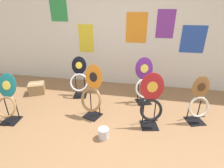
{
  "coord_description": "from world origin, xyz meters",
  "views": [
    {
      "loc": [
        0.5,
        -1.73,
        1.9
      ],
      "look_at": [
        -0.03,
        1.09,
        0.55
      ],
      "focal_mm": 28.0,
      "sensor_mm": 36.0,
      "label": 1
    }
  ],
  "objects": [
    {
      "name": "toilet_seat_display_woodgrain",
      "position": [
        1.46,
        1.0,
        0.39
      ],
      "size": [
        0.39,
        0.35,
        0.84
      ],
      "color": "black",
      "rests_on": "ground_plane"
    },
    {
      "name": "toilet_seat_display_jazz_black",
      "position": [
        -0.84,
        1.54,
        0.4
      ],
      "size": [
        0.42,
        0.4,
        0.85
      ],
      "color": "black",
      "rests_on": "ground_plane"
    },
    {
      "name": "ground_plane",
      "position": [
        0.0,
        0.0,
        0.0
      ],
      "size": [
        14.0,
        14.0,
        0.0
      ],
      "primitive_type": "plane",
      "color": "#8E6642"
    },
    {
      "name": "wall_back",
      "position": [
        0.0,
        2.38,
        1.3
      ],
      "size": [
        8.0,
        0.07,
        2.6
      ],
      "color": "silver",
      "rests_on": "ground_plane"
    },
    {
      "name": "storage_box",
      "position": [
        -1.86,
        1.46,
        0.12
      ],
      "size": [
        0.43,
        0.42,
        0.24
      ],
      "color": "#93754C",
      "rests_on": "ground_plane"
    },
    {
      "name": "paint_can",
      "position": [
        -0.02,
        0.3,
        0.09
      ],
      "size": [
        0.17,
        0.17,
        0.17
      ],
      "color": "silver",
      "rests_on": "ground_plane"
    },
    {
      "name": "toilet_seat_display_crimson_swirl",
      "position": [
        0.67,
        0.73,
        0.44
      ],
      "size": [
        0.4,
        0.33,
        0.94
      ],
      "color": "black",
      "rests_on": "ground_plane"
    },
    {
      "name": "toilet_seat_display_orange_sun",
      "position": [
        -0.34,
        0.83,
        0.43
      ],
      "size": [
        0.47,
        0.37,
        0.96
      ],
      "color": "black",
      "rests_on": "ground_plane"
    },
    {
      "name": "toilet_seat_display_purple_note",
      "position": [
        0.55,
        1.52,
        0.44
      ],
      "size": [
        0.45,
        0.4,
        0.93
      ],
      "color": "black",
      "rests_on": "ground_plane"
    },
    {
      "name": "toilet_seat_display_teal_sax",
      "position": [
        -1.72,
        0.45,
        0.41
      ],
      "size": [
        0.37,
        0.38,
        0.83
      ],
      "color": "black",
      "rests_on": "ground_plane"
    }
  ]
}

